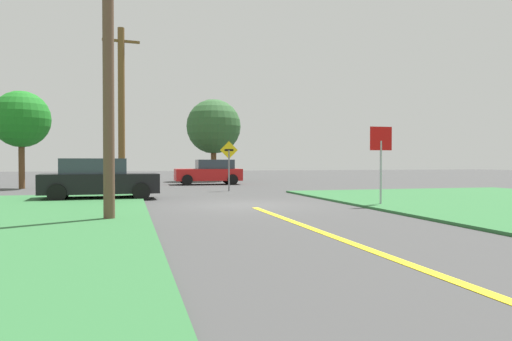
{
  "coord_description": "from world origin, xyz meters",
  "views": [
    {
      "loc": [
        -3.94,
        -15.89,
        1.51
      ],
      "look_at": [
        1.06,
        2.83,
        1.14
      ],
      "focal_mm": 33.46,
      "sensor_mm": 36.0,
      "label": 1
    }
  ],
  "objects_px": {
    "utility_pole_near": "(108,52)",
    "oak_tree_left": "(21,120)",
    "direction_sign": "(229,160)",
    "utility_pole_mid": "(121,108)",
    "car_approaching_junction": "(210,172)",
    "parked_car_near_building": "(99,179)",
    "pine_tree_center": "(214,127)",
    "stop_sign": "(381,150)"
  },
  "relations": [
    {
      "from": "parked_car_near_building",
      "to": "stop_sign",
      "type": "bearing_deg",
      "value": -31.29
    },
    {
      "from": "stop_sign",
      "to": "direction_sign",
      "type": "bearing_deg",
      "value": -69.54
    },
    {
      "from": "utility_pole_near",
      "to": "oak_tree_left",
      "type": "xyz_separation_m",
      "value": [
        -5.21,
        16.12,
        -0.42
      ]
    },
    {
      "from": "car_approaching_junction",
      "to": "utility_pole_near",
      "type": "distance_m",
      "value": 19.44
    },
    {
      "from": "stop_sign",
      "to": "oak_tree_left",
      "type": "bearing_deg",
      "value": -44.84
    },
    {
      "from": "utility_pole_mid",
      "to": "oak_tree_left",
      "type": "xyz_separation_m",
      "value": [
        -5.35,
        4.12,
        -0.34
      ]
    },
    {
      "from": "utility_pole_near",
      "to": "oak_tree_left",
      "type": "distance_m",
      "value": 16.95
    },
    {
      "from": "car_approaching_junction",
      "to": "parked_car_near_building",
      "type": "height_order",
      "value": "same"
    },
    {
      "from": "parked_car_near_building",
      "to": "oak_tree_left",
      "type": "distance_m",
      "value": 10.43
    },
    {
      "from": "direction_sign",
      "to": "oak_tree_left",
      "type": "relative_size",
      "value": 0.47
    },
    {
      "from": "utility_pole_near",
      "to": "utility_pole_mid",
      "type": "height_order",
      "value": "utility_pole_near"
    },
    {
      "from": "utility_pole_mid",
      "to": "direction_sign",
      "type": "xyz_separation_m",
      "value": [
        5.24,
        -0.83,
        -2.57
      ]
    },
    {
      "from": "car_approaching_junction",
      "to": "utility_pole_near",
      "type": "height_order",
      "value": "utility_pole_near"
    },
    {
      "from": "parked_car_near_building",
      "to": "utility_pole_near",
      "type": "distance_m",
      "value": 8.03
    },
    {
      "from": "parked_car_near_building",
      "to": "pine_tree_center",
      "type": "relative_size",
      "value": 0.72
    },
    {
      "from": "utility_pole_near",
      "to": "pine_tree_center",
      "type": "xyz_separation_m",
      "value": [
        6.76,
        23.6,
        -0.07
      ]
    },
    {
      "from": "oak_tree_left",
      "to": "utility_pole_mid",
      "type": "bearing_deg",
      "value": -37.57
    },
    {
      "from": "parked_car_near_building",
      "to": "direction_sign",
      "type": "relative_size",
      "value": 1.78
    },
    {
      "from": "parked_car_near_building",
      "to": "oak_tree_left",
      "type": "relative_size",
      "value": 0.84
    },
    {
      "from": "utility_pole_mid",
      "to": "pine_tree_center",
      "type": "distance_m",
      "value": 13.35
    },
    {
      "from": "parked_car_near_building",
      "to": "pine_tree_center",
      "type": "distance_m",
      "value": 18.29
    },
    {
      "from": "utility_pole_near",
      "to": "oak_tree_left",
      "type": "height_order",
      "value": "utility_pole_near"
    },
    {
      "from": "stop_sign",
      "to": "utility_pole_mid",
      "type": "distance_m",
      "value": 13.4
    },
    {
      "from": "utility_pole_mid",
      "to": "direction_sign",
      "type": "bearing_deg",
      "value": -9.02
    },
    {
      "from": "parked_car_near_building",
      "to": "utility_pole_mid",
      "type": "xyz_separation_m",
      "value": [
        0.81,
        4.77,
        3.33
      ]
    },
    {
      "from": "stop_sign",
      "to": "utility_pole_near",
      "type": "relative_size",
      "value": 0.33
    },
    {
      "from": "utility_pole_near",
      "to": "direction_sign",
      "type": "distance_m",
      "value": 12.68
    },
    {
      "from": "car_approaching_junction",
      "to": "pine_tree_center",
      "type": "bearing_deg",
      "value": -101.81
    },
    {
      "from": "stop_sign",
      "to": "utility_pole_near",
      "type": "bearing_deg",
      "value": 13.31
    },
    {
      "from": "direction_sign",
      "to": "oak_tree_left",
      "type": "bearing_deg",
      "value": 154.96
    },
    {
      "from": "direction_sign",
      "to": "car_approaching_junction",
      "type": "bearing_deg",
      "value": 88.43
    },
    {
      "from": "utility_pole_near",
      "to": "utility_pole_mid",
      "type": "relative_size",
      "value": 1.01
    },
    {
      "from": "parked_car_near_building",
      "to": "oak_tree_left",
      "type": "xyz_separation_m",
      "value": [
        -4.55,
        8.89,
        3.0
      ]
    },
    {
      "from": "stop_sign",
      "to": "utility_pole_near",
      "type": "distance_m",
      "value": 9.21
    },
    {
      "from": "direction_sign",
      "to": "utility_pole_near",
      "type": "bearing_deg",
      "value": -115.72
    },
    {
      "from": "car_approaching_junction",
      "to": "utility_pole_near",
      "type": "bearing_deg",
      "value": 73.82
    },
    {
      "from": "utility_pole_near",
      "to": "parked_car_near_building",
      "type": "bearing_deg",
      "value": 95.27
    },
    {
      "from": "utility_pole_near",
      "to": "pine_tree_center",
      "type": "relative_size",
      "value": 1.31
    },
    {
      "from": "parked_car_near_building",
      "to": "pine_tree_center",
      "type": "bearing_deg",
      "value": 63.77
    },
    {
      "from": "direction_sign",
      "to": "pine_tree_center",
      "type": "xyz_separation_m",
      "value": [
        1.38,
        12.43,
        2.59
      ]
    },
    {
      "from": "utility_pole_mid",
      "to": "car_approaching_junction",
      "type": "bearing_deg",
      "value": 49.21
    },
    {
      "from": "utility_pole_near",
      "to": "direction_sign",
      "type": "bearing_deg",
      "value": 64.28
    }
  ]
}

